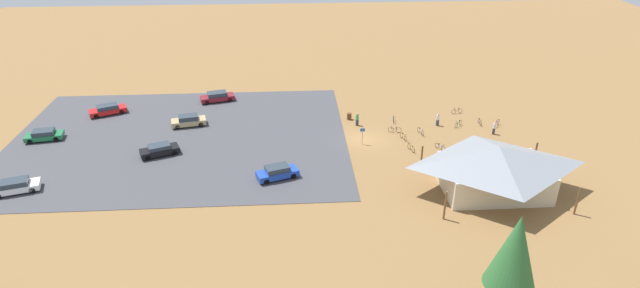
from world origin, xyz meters
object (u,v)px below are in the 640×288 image
at_px(bicycle_red_yard_front, 457,111).
at_px(visitor_crossing_yard, 438,119).
at_px(bicycle_silver_front_row, 480,122).
at_px(car_blue_aisle_side, 277,172).
at_px(visitor_by_pavilion, 357,119).
at_px(bicycle_blue_by_bin, 440,147).
at_px(car_white_mid_lot, 15,186).
at_px(bicycle_green_near_sign, 458,124).
at_px(car_red_inner_stall, 108,110).
at_px(car_tan_by_curb, 189,121).
at_px(bicycle_orange_back_row, 404,137).
at_px(bicycle_white_yard_center, 421,132).
at_px(car_green_end_stall, 44,135).
at_px(car_black_near_entry, 159,150).
at_px(visitor_at_bikes, 494,128).
at_px(bicycle_teal_trailside, 394,119).
at_px(bicycle_black_edge_south, 395,130).
at_px(bicycle_purple_lone_west, 497,124).
at_px(lot_sign, 362,134).
at_px(bicycle_yellow_yard_left, 411,148).
at_px(trash_bin, 349,116).
at_px(car_maroon_second_row, 217,97).
at_px(bike_pavilion, 496,166).
at_px(pine_far_east, 515,251).

relative_size(bicycle_red_yard_front, visitor_crossing_yard, 0.94).
height_order(bicycle_silver_front_row, car_blue_aisle_side, car_blue_aisle_side).
bearing_deg(visitor_by_pavilion, bicycle_blue_by_bin, 140.33).
relative_size(bicycle_red_yard_front, car_white_mid_lot, 0.33).
bearing_deg(car_blue_aisle_side, visitor_crossing_yard, -149.51).
relative_size(bicycle_green_near_sign, car_red_inner_stall, 0.26).
height_order(bicycle_silver_front_row, car_tan_by_curb, car_tan_by_curb).
relative_size(bicycle_orange_back_row, car_red_inner_stall, 0.33).
height_order(bicycle_silver_front_row, car_red_inner_stall, car_red_inner_stall).
bearing_deg(car_tan_by_curb, bicycle_white_yard_center, 171.53).
height_order(car_green_end_stall, visitor_by_pavilion, visitor_by_pavilion).
bearing_deg(car_black_near_entry, visitor_at_bikes, -175.71).
bearing_deg(bicycle_teal_trailside, bicycle_white_yard_center, 124.52).
distance_m(bicycle_black_edge_south, bicycle_purple_lone_west, 13.59).
relative_size(car_tan_by_curb, visitor_at_bikes, 2.72).
height_order(lot_sign, bicycle_red_yard_front, lot_sign).
bearing_deg(bicycle_orange_back_row, bicycle_yellow_yard_left, 95.65).
relative_size(trash_bin, bicycle_teal_trailside, 0.54).
height_order(bicycle_white_yard_center, bicycle_green_near_sign, bicycle_green_near_sign).
bearing_deg(car_maroon_second_row, car_white_mid_lot, 52.71).
relative_size(bicycle_purple_lone_west, visitor_crossing_yard, 0.78).
relative_size(bicycle_purple_lone_west, visitor_at_bikes, 0.79).
bearing_deg(bicycle_silver_front_row, bicycle_blue_by_bin, 43.41).
relative_size(bicycle_blue_by_bin, bicycle_purple_lone_west, 1.11).
xyz_separation_m(bicycle_blue_by_bin, visitor_crossing_yard, (-1.47, -6.72, 0.56)).
bearing_deg(car_blue_aisle_side, bicycle_green_near_sign, -153.31).
xyz_separation_m(trash_bin, bicycle_purple_lone_west, (-18.86, 3.39, -0.06)).
xyz_separation_m(bicycle_white_yard_center, bicycle_red_yard_front, (-6.51, -6.14, -0.01)).
bearing_deg(bicycle_blue_by_bin, visitor_crossing_yard, -102.34).
distance_m(trash_bin, car_maroon_second_row, 19.77).
bearing_deg(car_maroon_second_row, bicycle_red_yard_front, 168.94).
height_order(bike_pavilion, bicycle_white_yard_center, bike_pavilion).
height_order(bicycle_black_edge_south, bicycle_blue_by_bin, bicycle_blue_by_bin).
xyz_separation_m(lot_sign, bicycle_silver_front_row, (-16.14, -4.65, -1.05)).
relative_size(car_white_mid_lot, car_black_near_entry, 1.05).
bearing_deg(car_green_end_stall, visitor_by_pavilion, -177.31).
bearing_deg(car_green_end_stall, car_white_mid_lot, 99.18).
relative_size(pine_far_east, bicycle_white_yard_center, 4.91).
distance_m(pine_far_east, car_blue_aisle_side, 26.96).
xyz_separation_m(trash_bin, lot_sign, (-0.72, 7.35, 0.96)).
xyz_separation_m(bicycle_red_yard_front, bicycle_purple_lone_west, (-3.89, 4.42, 0.03)).
relative_size(bicycle_teal_trailside, car_black_near_entry, 0.36).
distance_m(bike_pavilion, bicycle_yellow_yard_left, 11.54).
distance_m(bicycle_black_edge_south, bicycle_orange_back_row, 2.27).
distance_m(trash_bin, car_green_end_stall, 38.27).
bearing_deg(bike_pavilion, bicycle_green_near_sign, -94.56).
height_order(pine_far_east, bicycle_orange_back_row, pine_far_east).
bearing_deg(car_green_end_stall, car_maroon_second_row, -150.26).
relative_size(pine_far_east, bicycle_orange_back_row, 5.08).
xyz_separation_m(pine_far_east, bicycle_red_yard_front, (-7.61, -36.41, -5.31)).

